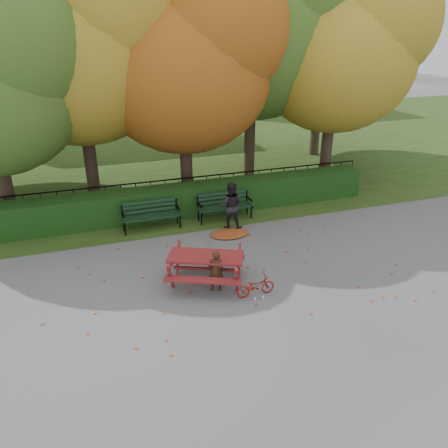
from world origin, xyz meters
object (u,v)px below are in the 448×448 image
object	(u,v)px
bench_left	(151,213)
adult	(231,206)
bench_right	(224,204)
picnic_table	(206,262)
tree_b	(87,40)
child	(216,271)
tree_e	(347,49)
tree_g	(332,38)
tree_c	(194,59)
bicycle	(256,286)
tree_d	(265,22)

from	to	relation	value
bench_left	adult	distance (m)	2.48
bench_right	picnic_table	xyz separation A→B (m)	(-1.72, -3.67, 0.08)
tree_b	child	distance (m)	8.82
bench_left	child	world-z (taller)	child
tree_e	tree_g	bearing A→B (deg)	65.60
picnic_table	tree_c	bearing A→B (deg)	100.71
tree_g	tree_c	bearing A→B (deg)	-153.13
adult	bicycle	world-z (taller)	adult
tree_b	tree_d	xyz separation A→B (m)	(6.32, 0.48, 0.58)
tree_g	bench_left	world-z (taller)	tree_g
tree_d	child	size ratio (longest dim) A/B	9.08
tree_d	bench_right	distance (m)	7.07
tree_d	bench_left	distance (m)	8.31
bench_left	bicycle	distance (m)	4.84
tree_d	bench_right	xyz separation A→B (m)	(-2.78, -3.53, -5.46)
tree_b	tree_g	xyz separation A→B (m)	(10.78, 3.02, -0.03)
tree_c	bench_left	distance (m)	5.31
tree_c	bicycle	xyz separation A→B (m)	(-0.51, -6.81, -4.58)
tree_e	child	distance (m)	10.36
bicycle	tree_g	bearing A→B (deg)	-38.90
tree_d	tree_e	distance (m)	3.15
tree_b	picnic_table	distance (m)	8.45
tree_e	tree_d	bearing A→B (deg)	151.09
tree_g	bicycle	distance (m)	14.25
tree_c	child	bearing A→B (deg)	-101.88
tree_e	picnic_table	distance (m)	10.20
tree_d	child	world-z (taller)	tree_d
child	adult	world-z (taller)	adult
tree_c	bench_right	size ratio (longest dim) A/B	4.44
tree_e	bicycle	bearing A→B (deg)	-133.13
tree_g	tree_d	bearing A→B (deg)	-150.39
tree_g	bicycle	size ratio (longest dim) A/B	9.04
adult	tree_b	bearing A→B (deg)	-24.21
child	bench_right	bearing A→B (deg)	-101.34
tree_d	bench_right	size ratio (longest dim) A/B	5.32
tree_c	tree_e	size ratio (longest dim) A/B	0.98
adult	child	bearing A→B (deg)	88.39
bench_left	child	bearing A→B (deg)	-78.69
tree_c	picnic_table	xyz separation A→B (m)	(-1.45, -5.93, -4.23)
tree_d	bicycle	distance (m)	10.53
tree_e	bicycle	distance (m)	10.28
tree_c	tree_d	bearing A→B (deg)	22.61
bench_left	tree_c	bearing A→B (deg)	46.64
tree_c	tree_d	size ratio (longest dim) A/B	0.84
tree_c	tree_b	bearing A→B (deg)	166.55
tree_e	child	world-z (taller)	tree_e
bench_left	picnic_table	distance (m)	3.73
tree_d	bicycle	size ratio (longest dim) A/B	10.13
tree_c	tree_g	size ratio (longest dim) A/B	0.94
tree_g	child	size ratio (longest dim) A/B	8.11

